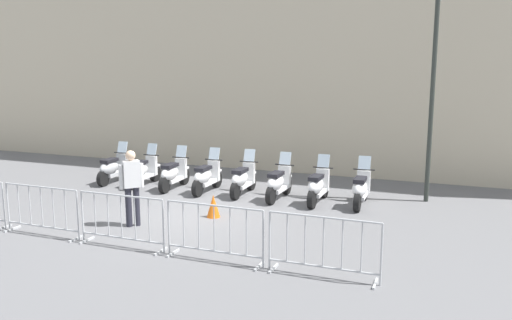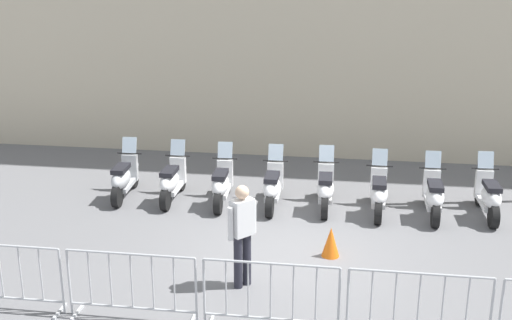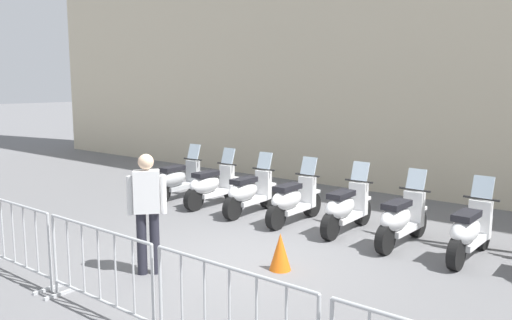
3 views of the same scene
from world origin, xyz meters
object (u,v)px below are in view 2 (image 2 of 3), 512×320
(barrier_segment_0, at_px, (1,277))
(barrier_segment_1, at_px, (132,287))
(motorcycle_2, at_px, (222,185))
(barrier_segment_2, at_px, (271,297))
(motorcycle_0, at_px, (124,179))
(motorcycle_5, at_px, (379,193))
(officer_near_row_end, at_px, (242,230))
(motorcycle_6, at_px, (434,196))
(motorcycle_3, at_px, (273,187))
(barrier_segment_3, at_px, (418,308))
(traffic_cone, at_px, (331,242))
(motorcycle_7, at_px, (489,196))
(motorcycle_4, at_px, (325,189))
(motorcycle_1, at_px, (172,181))

(barrier_segment_0, height_order, barrier_segment_1, same)
(motorcycle_2, height_order, barrier_segment_2, motorcycle_2)
(barrier_segment_1, bearing_deg, motorcycle_0, 113.45)
(motorcycle_5, distance_m, officer_near_row_end, 4.16)
(barrier_segment_0, height_order, officer_near_row_end, officer_near_row_end)
(motorcycle_6, bearing_deg, motorcycle_3, -177.80)
(officer_near_row_end, bearing_deg, barrier_segment_1, -136.66)
(motorcycle_5, bearing_deg, motorcycle_2, -177.94)
(motorcycle_3, relative_size, barrier_segment_3, 0.88)
(motorcycle_5, relative_size, barrier_segment_3, 0.88)
(motorcycle_2, xyz_separation_m, barrier_segment_2, (1.87, -4.63, 0.07))
(motorcycle_2, distance_m, motorcycle_5, 3.31)
(barrier_segment_1, bearing_deg, barrier_segment_0, -177.36)
(traffic_cone, bearing_deg, motorcycle_6, 49.74)
(traffic_cone, bearing_deg, motorcycle_5, 70.10)
(barrier_segment_1, bearing_deg, motorcycle_6, 46.92)
(motorcycle_7, xyz_separation_m, barrier_segment_2, (-3.64, -4.99, 0.07))
(officer_near_row_end, bearing_deg, motorcycle_4, 74.50)
(motorcycle_1, distance_m, barrier_segment_2, 5.50)
(motorcycle_3, bearing_deg, barrier_segment_2, -80.68)
(motorcycle_1, distance_m, motorcycle_5, 4.41)
(motorcycle_0, distance_m, motorcycle_5, 5.51)
(barrier_segment_2, xyz_separation_m, officer_near_row_end, (-0.67, 1.20, 0.46))
(traffic_cone, bearing_deg, barrier_segment_1, -135.27)
(barrier_segment_0, bearing_deg, motorcycle_4, 48.56)
(motorcycle_0, height_order, motorcycle_2, same)
(motorcycle_2, distance_m, barrier_segment_0, 5.31)
(barrier_segment_2, bearing_deg, motorcycle_5, 73.19)
(motorcycle_6, xyz_separation_m, barrier_segment_3, (-0.50, -4.71, 0.07))
(barrier_segment_1, bearing_deg, barrier_segment_2, 2.64)
(motorcycle_3, bearing_deg, motorcycle_4, 6.89)
(barrier_segment_0, relative_size, officer_near_row_end, 1.13)
(motorcycle_0, relative_size, barrier_segment_2, 0.88)
(barrier_segment_0, relative_size, barrier_segment_3, 1.00)
(motorcycle_7, distance_m, barrier_segment_2, 6.17)
(motorcycle_3, bearing_deg, barrier_segment_1, -104.93)
(motorcycle_7, bearing_deg, barrier_segment_2, -126.14)
(motorcycle_1, height_order, motorcycle_5, same)
(barrier_segment_1, height_order, barrier_segment_3, same)
(officer_near_row_end, bearing_deg, motorcycle_2, 109.26)
(motorcycle_0, height_order, motorcycle_1, same)
(motorcycle_1, height_order, barrier_segment_0, motorcycle_1)
(barrier_segment_1, xyz_separation_m, officer_near_row_end, (1.37, 1.29, 0.46))
(motorcycle_2, relative_size, barrier_segment_0, 0.88)
(motorcycle_0, distance_m, barrier_segment_3, 7.60)
(motorcycle_7, relative_size, barrier_segment_1, 0.88)
(motorcycle_4, xyz_separation_m, traffic_cone, (0.31, -2.24, -0.18))
(traffic_cone, bearing_deg, motorcycle_1, 150.35)
(motorcycle_1, height_order, motorcycle_3, same)
(motorcycle_3, bearing_deg, barrier_segment_0, -124.25)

